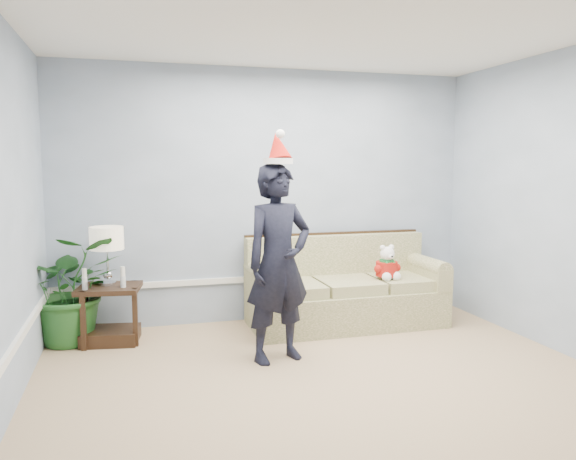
# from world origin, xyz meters

# --- Properties ---
(room_shell) EXTENTS (4.54, 5.04, 2.74)m
(room_shell) POSITION_xyz_m (0.00, 0.00, 1.35)
(room_shell) COLOR tan
(room_shell) RESTS_ON ground
(wainscot_trim) EXTENTS (4.49, 4.99, 0.06)m
(wainscot_trim) POSITION_xyz_m (-1.18, 1.18, 0.45)
(wainscot_trim) COLOR white
(wainscot_trim) RESTS_ON room_shell
(sofa) EXTENTS (2.01, 0.87, 0.94)m
(sofa) POSITION_xyz_m (0.72, 2.08, 0.33)
(sofa) COLOR #5D6932
(sofa) RESTS_ON room_shell
(side_table) EXTENTS (0.63, 0.56, 0.55)m
(side_table) POSITION_xyz_m (-1.66, 2.08, 0.21)
(side_table) COLOR #321F12
(side_table) RESTS_ON room_shell
(table_lamp) EXTENTS (0.31, 0.31, 0.56)m
(table_lamp) POSITION_xyz_m (-1.67, 2.12, 0.97)
(table_lamp) COLOR silver
(table_lamp) RESTS_ON side_table
(candle_pair) EXTENTS (0.39, 0.05, 0.20)m
(candle_pair) POSITION_xyz_m (-1.70, 1.97, 0.64)
(candle_pair) COLOR silver
(candle_pair) RESTS_ON side_table
(houseplant) EXTENTS (0.98, 0.86, 1.04)m
(houseplant) POSITION_xyz_m (-2.00, 2.16, 0.52)
(houseplant) COLOR #205620
(houseplant) RESTS_ON room_shell
(man) EXTENTS (0.71, 0.57, 1.70)m
(man) POSITION_xyz_m (-0.24, 1.18, 0.85)
(man) COLOR black
(man) RESTS_ON room_shell
(santa_hat) EXTENTS (0.31, 0.34, 0.29)m
(santa_hat) POSITION_xyz_m (-0.24, 1.19, 1.81)
(santa_hat) COLOR white
(santa_hat) RESTS_ON man
(teddy_bear) EXTENTS (0.25, 0.27, 0.37)m
(teddy_bear) POSITION_xyz_m (1.12, 1.88, 0.63)
(teddy_bear) COLOR white
(teddy_bear) RESTS_ON sofa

